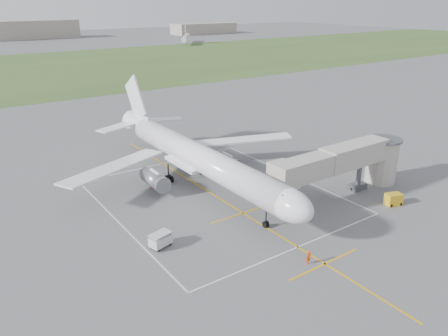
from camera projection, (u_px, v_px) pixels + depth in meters
ground at (201, 187)px, 63.40m from camera, size 700.00×700.00×0.00m
grass_strip at (16, 72)px, 162.67m from camera, size 700.00×120.00×0.02m
apron_markings at (224, 201)px, 58.95m from camera, size 28.20×60.00×0.01m
airliner at (198, 157)px, 62.38m from camera, size 38.93×46.75×13.52m
jet_bridge at (350, 162)px, 59.77m from camera, size 23.40×5.00×7.20m
gpu_unit at (394, 199)px, 57.81m from camera, size 2.38×1.97×1.55m
baggage_cart at (161, 240)px, 47.90m from camera, size 2.67×1.98×1.66m
ramp_worker_nose at (308, 257)px, 44.80m from camera, size 0.58×0.39×1.57m
ramp_worker_wing at (151, 182)px, 62.87m from camera, size 1.06×1.14×1.87m
distant_aircraft at (29, 50)px, 199.89m from camera, size 202.70×69.39×8.85m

